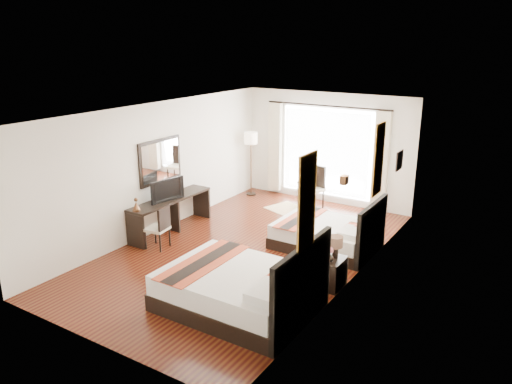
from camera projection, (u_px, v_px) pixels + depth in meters
The scene contains 29 objects.
floor at pixel (246, 251), 9.98m from camera, with size 4.50×7.50×0.01m, color black.
ceiling at pixel (245, 111), 9.15m from camera, with size 4.50×7.50×0.02m, color white.
wall_headboard at pixel (357, 203), 8.42m from camera, with size 0.01×7.50×2.80m, color silver.
wall_desk at pixel (158, 168), 10.70m from camera, with size 0.01×7.50×2.80m, color silver.
wall_window at pixel (327, 148), 12.59m from camera, with size 4.50×0.01×2.80m, color silver.
wall_entry at pixel (89, 251), 6.53m from camera, with size 4.50×0.01×2.80m, color silver.
window_glass at pixel (326, 152), 12.60m from camera, with size 2.40×0.02×2.20m, color white.
sheer_curtain at pixel (326, 153), 12.56m from camera, with size 2.30×0.02×2.10m, color white.
drape_left at pixel (275, 147), 13.27m from camera, with size 0.35×0.14×2.35m, color #BAAC90.
drape_right at pixel (381, 161), 11.79m from camera, with size 0.35×0.14×2.35m, color #BAAC90.
art_panel_near at pixel (307, 202), 6.74m from camera, with size 0.03×0.50×1.35m, color #8A3914.
art_panel_far at pixel (378, 159), 9.09m from camera, with size 0.03×0.50×1.35m, color #8A3914.
wall_sconce at pixel (344, 180), 7.90m from camera, with size 0.10×0.14×0.14m, color #4C2F1B.
mirror_frame at pixel (160, 161), 10.67m from camera, with size 0.04×1.25×0.95m, color black.
mirror_glass at pixel (161, 161), 10.66m from camera, with size 0.01×1.12×0.82m, color white.
bed_near at pixel (242, 289), 7.77m from camera, with size 2.32×1.81×1.31m.
bed_far at pixel (329, 234), 10.05m from camera, with size 1.96×1.53×1.10m.
nightstand at pixel (330, 272), 8.48m from camera, with size 0.43×0.53×0.51m, color black.
table_lamp at pixel (336, 243), 8.38m from camera, with size 0.25×0.25×0.39m.
vase at pixel (330, 258), 8.29m from camera, with size 0.14×0.14×0.14m, color black.
console_desk at pixel (171, 214), 10.91m from camera, with size 0.50×2.20×0.76m, color black.
television at pixel (165, 189), 10.58m from camera, with size 0.84×0.11×0.48m, color black.
bronze_figurine at pixel (136, 205), 9.95m from camera, with size 0.16×0.16×0.24m, color #4C2F1B, non-canonical shape.
desk_chair at pixel (158, 235), 10.04m from camera, with size 0.46×0.46×0.88m.
floor_lamp at pixel (251, 142), 13.10m from camera, with size 0.34×0.34×1.71m.
side_table at pixel (307, 193), 12.64m from camera, with size 0.53×0.53×0.61m, color black.
fruit_bowl at pixel (307, 181), 12.51m from camera, with size 0.21×0.21×0.05m, color #472619.
window_chair at pixel (312, 196), 12.33m from camera, with size 0.61×0.61×1.08m.
jute_rug at pixel (291, 210), 12.28m from camera, with size 1.19×0.81×0.01m, color tan.
Camera 1 is at (5.05, -7.67, 4.08)m, focal length 35.00 mm.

